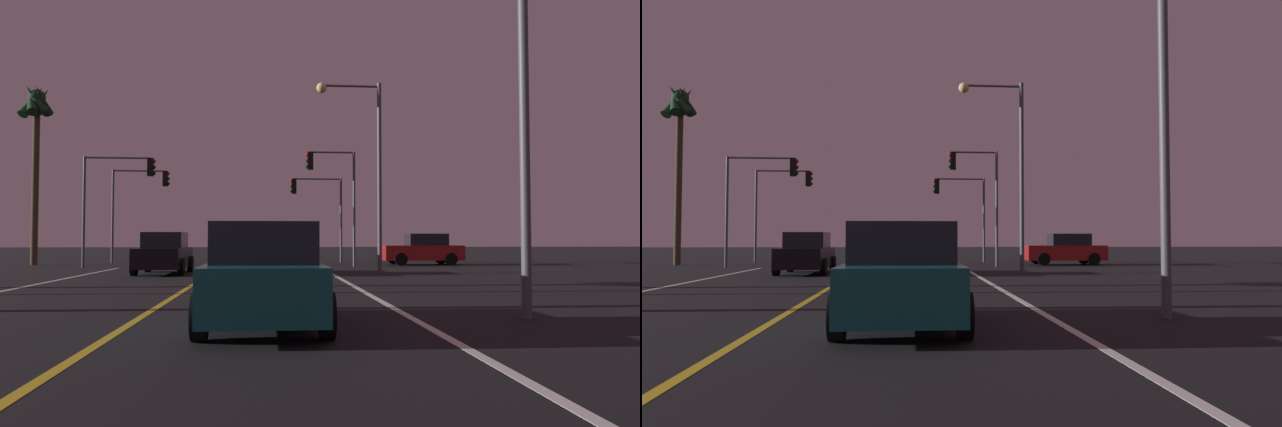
# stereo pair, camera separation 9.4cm
# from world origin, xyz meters

# --- Properties ---
(lane_edge_right) EXTENTS (0.16, 36.73, 0.01)m
(lane_edge_right) POSITION_xyz_m (4.92, 12.37, 0.00)
(lane_edge_right) COLOR silver
(lane_edge_right) RESTS_ON ground
(lane_center_divider) EXTENTS (0.16, 36.73, 0.01)m
(lane_center_divider) POSITION_xyz_m (0.00, 12.37, 0.00)
(lane_center_divider) COLOR gold
(lane_center_divider) RESTS_ON ground
(car_ahead_far) EXTENTS (2.02, 4.30, 1.70)m
(car_ahead_far) POSITION_xyz_m (2.17, 25.54, 0.82)
(car_ahead_far) COLOR black
(car_ahead_far) RESTS_ON ground
(car_lead_same_lane) EXTENTS (2.02, 4.30, 1.70)m
(car_lead_same_lane) POSITION_xyz_m (2.26, 10.76, 0.82)
(car_lead_same_lane) COLOR black
(car_lead_same_lane) RESTS_ON ground
(car_oncoming) EXTENTS (2.02, 4.30, 1.70)m
(car_oncoming) POSITION_xyz_m (-1.92, 25.92, 0.82)
(car_oncoming) COLOR black
(car_oncoming) RESTS_ON ground
(car_crossing_side) EXTENTS (4.30, 2.02, 1.70)m
(car_crossing_side) POSITION_xyz_m (10.76, 32.88, 0.82)
(car_crossing_side) COLOR black
(car_crossing_side) RESTS_ON ground
(traffic_light_near_right) EXTENTS (2.58, 0.36, 5.92)m
(traffic_light_near_right) POSITION_xyz_m (5.60, 31.23, 4.33)
(traffic_light_near_right) COLOR #4C4C51
(traffic_light_near_right) RESTS_ON ground
(traffic_light_near_left) EXTENTS (3.54, 0.36, 5.51)m
(traffic_light_near_left) POSITION_xyz_m (-5.08, 31.23, 4.11)
(traffic_light_near_left) COLOR #4C4C51
(traffic_light_near_left) RESTS_ON ground
(traffic_light_far_right) EXTENTS (3.18, 0.36, 5.08)m
(traffic_light_far_right) POSITION_xyz_m (5.21, 36.73, 3.80)
(traffic_light_far_right) COLOR #4C4C51
(traffic_light_far_right) RESTS_ON ground
(traffic_light_far_left) EXTENTS (3.34, 0.36, 5.47)m
(traffic_light_far_left) POSITION_xyz_m (-5.17, 36.73, 4.08)
(traffic_light_far_left) COLOR #4C4C51
(traffic_light_far_left) RESTS_ON ground
(street_lamp_right_near) EXTENTS (2.64, 0.44, 8.03)m
(street_lamp_right_near) POSITION_xyz_m (6.38, 11.39, 5.13)
(street_lamp_right_near) COLOR #4C4C51
(street_lamp_right_near) RESTS_ON ground
(street_lamp_right_far) EXTENTS (2.76, 0.44, 8.01)m
(street_lamp_right_far) POSITION_xyz_m (6.35, 25.58, 5.13)
(street_lamp_right_far) COLOR #4C4C51
(street_lamp_right_far) RESTS_ON ground
(palm_tree_left_far) EXTENTS (1.74, 2.16, 10.05)m
(palm_tree_left_far) POSITION_xyz_m (-10.29, 34.36, 7.94)
(palm_tree_left_far) COLOR #473826
(palm_tree_left_far) RESTS_ON ground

